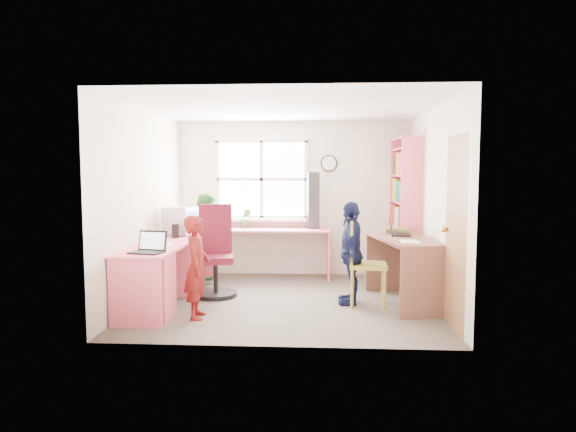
% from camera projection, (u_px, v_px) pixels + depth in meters
% --- Properties ---
extents(room, '(3.64, 3.44, 2.44)m').
position_uv_depth(room, '(288.00, 204.00, 6.44)').
color(room, '#4C423B').
rests_on(room, ground).
extents(l_desk, '(2.38, 2.95, 0.75)m').
position_uv_depth(l_desk, '(178.00, 268.00, 6.21)').
color(l_desk, '#FF657E').
rests_on(l_desk, ground).
extents(right_desk, '(0.89, 1.50, 0.81)m').
position_uv_depth(right_desk, '(406.00, 256.00, 6.30)').
color(right_desk, brown).
rests_on(right_desk, ground).
extents(bookshelf, '(0.30, 1.02, 2.10)m').
position_uv_depth(bookshelf, '(405.00, 214.00, 7.45)').
color(bookshelf, '#FF657E').
rests_on(bookshelf, ground).
extents(swivel_chair, '(0.64, 0.64, 1.19)m').
position_uv_depth(swivel_chair, '(216.00, 256.00, 6.73)').
color(swivel_chair, black).
rests_on(swivel_chair, ground).
extents(wooden_chair, '(0.47, 0.47, 1.03)m').
position_uv_depth(wooden_chair, '(362.00, 259.00, 6.23)').
color(wooden_chair, gold).
rests_on(wooden_chair, ground).
extents(crt_monitor, '(0.48, 0.45, 0.39)m').
position_uv_depth(crt_monitor, '(181.00, 221.00, 7.06)').
color(crt_monitor, silver).
rests_on(crt_monitor, l_desk).
extents(laptop_left, '(0.39, 0.34, 0.23)m').
position_uv_depth(laptop_left, '(149.00, 248.00, 5.54)').
color(laptop_left, black).
rests_on(laptop_left, l_desk).
extents(laptop_right, '(0.30, 0.35, 0.23)m').
position_uv_depth(laptop_right, '(397.00, 231.00, 6.53)').
color(laptop_right, black).
rests_on(laptop_right, right_desk).
extents(speaker_a, '(0.11, 0.11, 0.18)m').
position_uv_depth(speaker_a, '(175.00, 231.00, 6.76)').
color(speaker_a, black).
rests_on(speaker_a, l_desk).
extents(speaker_b, '(0.10, 0.10, 0.19)m').
position_uv_depth(speaker_b, '(187.00, 226.00, 7.36)').
color(speaker_b, black).
rests_on(speaker_b, l_desk).
extents(cd_tower, '(0.20, 0.19, 0.86)m').
position_uv_depth(cd_tower, '(313.00, 200.00, 7.82)').
color(cd_tower, black).
rests_on(cd_tower, l_desk).
extents(game_box, '(0.33, 0.33, 0.06)m').
position_uv_depth(game_box, '(397.00, 230.00, 6.80)').
color(game_box, red).
rests_on(game_box, right_desk).
extents(paper_a, '(0.26, 0.34, 0.00)m').
position_uv_depth(paper_a, '(164.00, 244.00, 6.15)').
color(paper_a, white).
rests_on(paper_a, l_desk).
extents(paper_b, '(0.24, 0.32, 0.00)m').
position_uv_depth(paper_b, '(409.00, 242.00, 5.93)').
color(paper_b, white).
rests_on(paper_b, right_desk).
extents(potted_plant, '(0.17, 0.14, 0.30)m').
position_uv_depth(potted_plant, '(246.00, 218.00, 7.91)').
color(potted_plant, '#29682A').
rests_on(potted_plant, l_desk).
extents(person_red, '(0.31, 0.44, 1.14)m').
position_uv_depth(person_red, '(197.00, 267.00, 5.66)').
color(person_red, maroon).
rests_on(person_red, ground).
extents(person_green, '(0.57, 0.69, 1.31)m').
position_uv_depth(person_green, '(208.00, 238.00, 7.48)').
color(person_green, '#317C34').
rests_on(person_green, ground).
extents(person_navy, '(0.33, 0.75, 1.26)m').
position_uv_depth(person_navy, '(351.00, 253.00, 6.28)').
color(person_navy, '#13193E').
rests_on(person_navy, ground).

